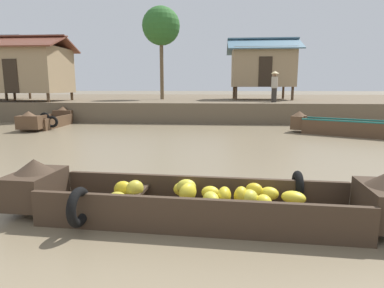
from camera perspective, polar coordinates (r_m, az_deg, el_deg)
The scene contains 9 objects.
ground_plane at distance 10.86m, azimuth -1.29°, elevation 0.13°, with size 300.00×300.00×0.00m, color #7A6B51.
riverbank_strip at distance 26.45m, azimuth 2.30°, elevation 7.10°, with size 160.00×20.00×1.06m, color brown.
banana_boat at distance 4.63m, azimuth 1.22°, elevation -9.96°, with size 5.59×1.60×0.80m.
fishing_skiff_distant at distance 13.96m, azimuth 27.35°, elevation 2.50°, with size 4.82×3.12×0.88m.
cargo_boat_upstream at distance 16.73m, azimuth -24.01°, elevation 3.84°, with size 1.92×3.99×0.88m.
stilt_house_mid_left at distance 21.52m, azimuth -26.99°, elevation 11.67°, with size 4.88×3.76×3.72m.
stilt_house_mid_right at distance 22.25m, azimuth 12.24°, elevation 13.11°, with size 4.56×3.83×3.95m.
palm_tree_near at distance 22.39m, azimuth -5.48°, elevation 19.92°, with size 2.46×2.46×5.95m.
vendor_person at distance 18.16m, azimuth 14.34°, elevation 10.07°, with size 0.44×0.44×1.66m.
Camera 1 is at (1.12, -0.64, 1.86)m, focal length 30.24 mm.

